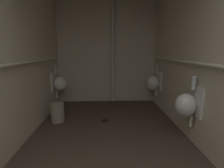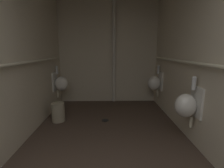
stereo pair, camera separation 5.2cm
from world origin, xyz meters
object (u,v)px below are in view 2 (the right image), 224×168
at_px(urinal_left_mid, 61,83).
at_px(floor_drain, 105,120).
at_px(urinal_right_mid, 187,105).
at_px(urinal_right_far, 155,83).
at_px(standpipe_back_wall, 114,51).
at_px(waste_bin, 58,112).

height_order(urinal_left_mid, floor_drain, urinal_left_mid).
xyz_separation_m(urinal_right_mid, floor_drain, (-1.19, 0.88, -0.61)).
distance_m(urinal_left_mid, urinal_right_far, 2.26).
relative_size(urinal_right_mid, urinal_right_far, 1.00).
xyz_separation_m(standpipe_back_wall, floor_drain, (-0.21, -1.23, -1.36)).
distance_m(urinal_right_mid, urinal_right_far, 1.68).
relative_size(floor_drain, waste_bin, 0.38).
distance_m(urinal_right_far, waste_bin, 2.30).
height_order(standpipe_back_wall, waste_bin, standpipe_back_wall).
height_order(urinal_right_far, floor_drain, urinal_right_far).
bearing_deg(standpipe_back_wall, urinal_left_mid, -159.88).
bearing_deg(standpipe_back_wall, floor_drain, -99.67).
xyz_separation_m(urinal_left_mid, urinal_right_mid, (2.26, -1.65, 0.00)).
height_order(urinal_right_mid, waste_bin, urinal_right_mid).
bearing_deg(standpipe_back_wall, urinal_right_mid, -65.22).
relative_size(urinal_right_far, floor_drain, 5.39).
xyz_separation_m(urinal_right_far, floor_drain, (-1.19, -0.80, -0.61)).
distance_m(urinal_left_mid, urinal_right_mid, 2.79).
distance_m(urinal_right_far, floor_drain, 1.56).
bearing_deg(urinal_right_far, urinal_left_mid, -179.14).
height_order(floor_drain, waste_bin, waste_bin).
bearing_deg(floor_drain, urinal_right_far, 33.91).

